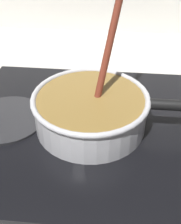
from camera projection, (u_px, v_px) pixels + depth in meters
ground at (27, 222)px, 0.48m from camera, size 2.40×1.60×0.04m
hob_plate at (90, 127)px, 0.63m from camera, size 0.56×0.48×0.01m
burner_ring at (90, 124)px, 0.63m from camera, size 0.21×0.21×0.01m
spare_burner at (6, 119)px, 0.64m from camera, size 0.17×0.17×0.01m
cooking_pan at (92, 110)px, 0.60m from camera, size 0.41×0.24×0.30m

